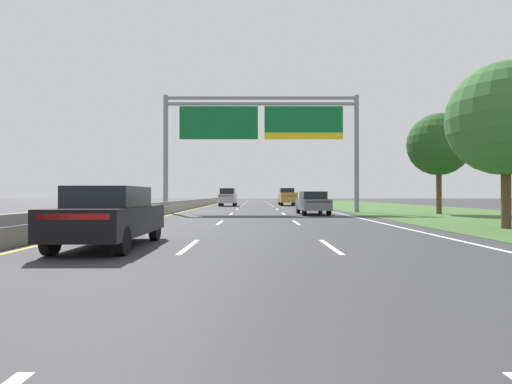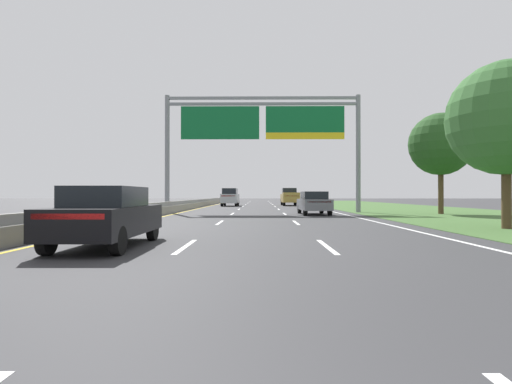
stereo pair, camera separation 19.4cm
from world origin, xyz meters
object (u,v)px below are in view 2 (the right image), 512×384
object	(u,v)px
overhead_sign_gantry	(262,128)
roadside_tree_near	(506,118)
car_silver_left_lane_suv	(230,197)
roadside_tree_mid	(441,144)
pickup_truck_gold	(290,197)
car_black_left_lane_sedan	(107,215)
car_grey_right_lane_sedan	(314,203)

from	to	relation	value
overhead_sign_gantry	roadside_tree_near	distance (m)	17.83
car_silver_left_lane_suv	roadside_tree_mid	distance (m)	26.02
overhead_sign_gantry	pickup_truck_gold	distance (m)	20.76
pickup_truck_gold	car_silver_left_lane_suv	bearing A→B (deg)	107.37
car_silver_left_lane_suv	car_black_left_lane_sedan	world-z (taller)	car_silver_left_lane_suv
pickup_truck_gold	car_silver_left_lane_suv	world-z (taller)	pickup_truck_gold
roadside_tree_mid	car_black_left_lane_sedan	bearing A→B (deg)	-133.08
pickup_truck_gold	car_silver_left_lane_suv	xyz separation A→B (m)	(-7.30, -2.39, 0.02)
car_grey_right_lane_sedan	car_black_left_lane_sedan	bearing A→B (deg)	154.31
roadside_tree_mid	roadside_tree_near	bearing A→B (deg)	-103.33
pickup_truck_gold	car_black_left_lane_sedan	world-z (taller)	pickup_truck_gold
car_black_left_lane_sedan	roadside_tree_mid	size ratio (longest dim) A/B	0.62
overhead_sign_gantry	car_silver_left_lane_suv	world-z (taller)	overhead_sign_gantry
car_silver_left_lane_suv	roadside_tree_near	size ratio (longest dim) A/B	0.71
car_black_left_lane_sedan	roadside_tree_near	xyz separation A→B (m)	(13.72, 5.51, 3.55)
pickup_truck_gold	car_grey_right_lane_sedan	world-z (taller)	pickup_truck_gold
car_black_left_lane_sedan	car_silver_left_lane_suv	bearing A→B (deg)	-1.05
overhead_sign_gantry	car_black_left_lane_sedan	bearing A→B (deg)	-101.59
roadside_tree_mid	car_grey_right_lane_sedan	bearing A→B (deg)	-176.57
car_black_left_lane_sedan	roadside_tree_mid	bearing A→B (deg)	-43.47
overhead_sign_gantry	pickup_truck_gold	size ratio (longest dim) A/B	2.78
car_silver_left_lane_suv	roadside_tree_mid	size ratio (longest dim) A/B	0.67
roadside_tree_near	pickup_truck_gold	bearing A→B (deg)	99.79
overhead_sign_gantry	pickup_truck_gold	xyz separation A→B (m)	(3.54, 19.74, -5.37)
car_silver_left_lane_suv	car_black_left_lane_sedan	size ratio (longest dim) A/B	1.07
pickup_truck_gold	roadside_tree_mid	bearing A→B (deg)	-159.10
car_black_left_lane_sedan	roadside_tree_mid	xyz separation A→B (m)	(16.62, 17.78, 4.06)
overhead_sign_gantry	pickup_truck_gold	world-z (taller)	overhead_sign_gantry
pickup_truck_gold	roadside_tree_mid	xyz separation A→B (m)	(8.89, -22.40, 3.80)
roadside_tree_near	car_black_left_lane_sedan	bearing A→B (deg)	-158.10
overhead_sign_gantry	roadside_tree_mid	xyz separation A→B (m)	(12.43, -2.67, -1.57)
car_black_left_lane_sedan	roadside_tree_near	size ratio (longest dim) A/B	0.67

